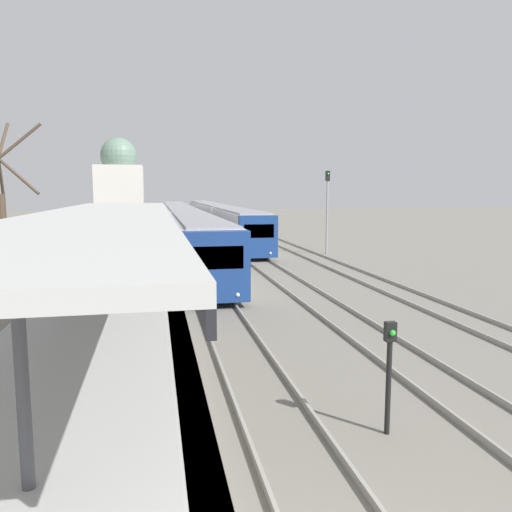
% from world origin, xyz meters
% --- Properties ---
extents(platform_canopy, '(4.00, 24.84, 2.90)m').
position_xyz_m(platform_canopy, '(-3.78, 12.30, 3.72)').
color(platform_canopy, beige).
rests_on(platform_canopy, station_platform).
extents(person_on_platform, '(0.40, 0.22, 1.66)m').
position_xyz_m(person_on_platform, '(-2.14, 11.77, 1.89)').
color(person_on_platform, '#2D2D33').
rests_on(person_on_platform, station_platform).
extents(train_near, '(2.54, 50.09, 3.12)m').
position_xyz_m(train_near, '(0.00, 39.83, 1.73)').
color(train_near, navy).
rests_on(train_near, ground_plane).
extents(train_far, '(2.48, 46.04, 3.08)m').
position_xyz_m(train_far, '(4.14, 50.05, 1.71)').
color(train_far, navy).
rests_on(train_far, ground_plane).
extents(signal_post_near, '(0.20, 0.21, 2.14)m').
position_xyz_m(signal_post_near, '(1.88, 4.48, 1.31)').
color(signal_post_near, black).
rests_on(signal_post_near, ground_plane).
extents(signal_mast_far, '(0.28, 0.29, 5.91)m').
position_xyz_m(signal_mast_far, '(9.71, 30.11, 3.65)').
color(signal_mast_far, gray).
rests_on(signal_mast_far, ground_plane).
extents(distant_domed_building, '(5.49, 5.49, 10.77)m').
position_xyz_m(distant_domed_building, '(-6.34, 58.48, 4.97)').
color(distant_domed_building, silver).
rests_on(distant_domed_building, ground_plane).
extents(bare_tree_background, '(3.30, 2.05, 7.24)m').
position_xyz_m(bare_tree_background, '(-8.16, 17.56, 3.37)').
color(bare_tree_background, '#4C3D2D').
rests_on(bare_tree_background, ground_plane).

